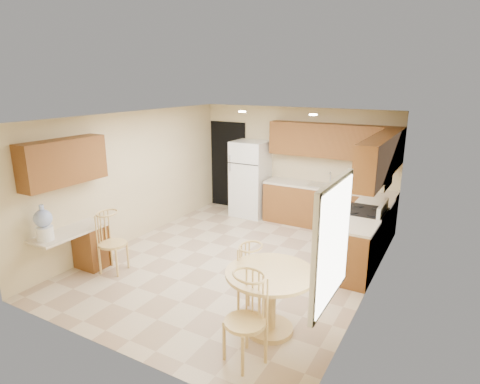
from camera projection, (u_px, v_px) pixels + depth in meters
The scene contains 30 objects.
floor at pixel (234, 262), 7.00m from camera, with size 5.50×5.50×0.00m, color #C2AC8C.
ceiling at pixel (233, 117), 6.33m from camera, with size 4.50×5.50×0.02m, color white.
wall_back at pixel (295, 164), 8.97m from camera, with size 4.50×0.02×2.50m, color beige.
wall_front at pixel (106, 253), 4.36m from camera, with size 4.50×0.02×2.50m, color beige.
wall_left at pixel (133, 177), 7.73m from camera, with size 0.02×5.50×2.50m, color beige.
wall_right at pixel (372, 214), 5.60m from camera, with size 0.02×5.50×2.50m, color beige.
doorway at pixel (228, 165), 9.84m from camera, with size 0.90×0.02×2.10m, color black.
base_cab_back at pixel (327, 208), 8.53m from camera, with size 2.75×0.60×0.87m, color brown.
counter_back at pixel (328, 187), 8.41m from camera, with size 2.75×0.63×0.04m, color beige.
base_cab_right_a at pixel (373, 225), 7.52m from camera, with size 0.60×0.59×0.87m, color brown.
counter_right_a at pixel (375, 202), 7.40m from camera, with size 0.63×0.59×0.04m, color beige.
base_cab_right_b at pixel (353, 253), 6.30m from camera, with size 0.60×0.80×0.87m, color brown.
counter_right_b at pixel (356, 226), 6.18m from camera, with size 0.63×0.80×0.04m, color beige.
upper_cab_back at pixel (333, 141), 8.26m from camera, with size 2.75×0.33×0.70m, color brown.
upper_cab_right at pixel (381, 157), 6.53m from camera, with size 0.33×2.42×0.70m, color brown.
upper_cab_left at pixel (64, 162), 6.14m from camera, with size 0.33×1.40×0.70m, color brown.
sink at pixel (327, 186), 8.41m from camera, with size 0.78×0.44×0.01m, color silver.
range_hood at pixel (373, 182), 6.67m from camera, with size 0.50×0.76×0.14m, color silver.
desk_pedestal at pixel (92, 247), 6.74m from camera, with size 0.48×0.42×0.72m, color brown.
desk_top at pixel (70, 232), 6.32m from camera, with size 0.50×1.20×0.04m, color beige.
window at pixel (333, 243), 3.99m from camera, with size 0.06×1.12×1.30m.
can_light_a at pixel (242, 112), 7.57m from camera, with size 0.14×0.14×0.02m, color white.
can_light_b at pixel (313, 115), 6.91m from camera, with size 0.14×0.14×0.02m, color white.
refrigerator at pixel (250, 179), 9.23m from camera, with size 0.77×0.75×1.74m.
stove at pixel (363, 235), 6.96m from camera, with size 0.65×0.76×1.09m.
dining_table at pixel (270, 293), 4.93m from camera, with size 1.11×1.11×0.82m.
chair_table_a at pixel (251, 277), 5.21m from camera, with size 0.43×0.55×0.97m.
chair_table_b at pixel (240, 316), 4.27m from camera, with size 0.46×0.51×1.05m.
chair_desk at pixel (107, 238), 6.42m from camera, with size 0.45×0.58×1.01m.
water_crock at pixel (44, 224), 5.89m from camera, with size 0.26×0.26×0.54m.
Camera 1 is at (3.24, -5.54, 3.06)m, focal length 30.00 mm.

